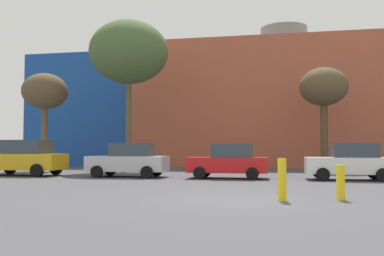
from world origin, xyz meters
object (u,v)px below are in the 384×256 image
Objects in this scene: parked_car_0 at (24,158)px; parked_car_3 at (350,162)px; parked_car_1 at (129,160)px; bare_tree_1 at (45,93)px; bare_tree_0 at (129,53)px; bollard_yellow_0 at (282,180)px; parked_car_2 at (229,161)px; bare_tree_2 at (324,89)px; bollard_yellow_1 at (341,183)px.

parked_car_0 is 16.53m from parked_car_3.
bare_tree_1 is at bearing -33.13° from parked_car_1.
bare_tree_0 is 18.16m from bollard_yellow_0.
parked_car_2 is (10.93, -0.00, -0.12)m from parked_car_0.
bare_tree_0 reaches higher than bare_tree_2.
parked_car_0 is at bearing 0.00° from parked_car_3.
bare_tree_2 is 5.57× the size of bollard_yellow_0.
parked_car_3 is (10.66, 0.00, -0.02)m from parked_car_1.
parked_car_1 is at bearing 131.59° from bollard_yellow_0.
bare_tree_1 reaches higher than bollard_yellow_0.
bollard_yellow_0 is at bearing 105.80° from parked_car_2.
bollard_yellow_1 is at bearing 16.93° from bollard_yellow_0.
parked_car_0 reaches higher than parked_car_1.
parked_car_3 is at bearing 68.96° from bollard_yellow_0.
parked_car_1 is at bearing -33.13° from bare_tree_1.
bare_tree_1 reaches higher than parked_car_0.
bare_tree_1 is 6.46× the size of bollard_yellow_1.
bare_tree_1 is at bearing -70.52° from parked_car_0.
parked_car_3 is 0.40× the size of bare_tree_0.
parked_car_0 is at bearing -70.52° from bare_tree_1.
bare_tree_2 is (-0.30, 7.41, 4.41)m from parked_car_3.
bare_tree_2 is at bearing -144.42° from parked_car_1.
bare_tree_2 is at bearing -87.67° from parked_car_3.
parked_car_0 is at bearing -155.45° from bare_tree_2.
bare_tree_0 reaches higher than bare_tree_1.
parked_car_0 is at bearing -0.00° from parked_car_2.
bollard_yellow_1 is at bearing 78.54° from parked_car_3.
bollard_yellow_1 is (-1.60, -7.89, -0.34)m from parked_car_3.
bare_tree_1 reaches higher than parked_car_3.
parked_car_1 is 1.04× the size of parked_car_2.
parked_car_1 is at bearing -70.04° from bare_tree_0.
parked_car_1 is 4.01× the size of bollard_yellow_1.
parked_car_2 is 0.60× the size of bare_tree_1.
bollard_yellow_1 is (4.00, -7.89, -0.33)m from parked_car_2.
parked_car_3 is 19.43m from bare_tree_1.
bare_tree_2 reaches higher than bollard_yellow_0.
parked_car_0 is 9.48m from bare_tree_0.
bare_tree_2 is at bearing -155.45° from parked_car_0.
parked_car_1 is at bearing 0.00° from parked_car_3.
parked_car_3 is at bearing -87.67° from bare_tree_2.
parked_car_2 is at bearing 180.00° from parked_car_0.
bare_tree_2 reaches higher than parked_car_3.
parked_car_2 is at bearing 0.00° from parked_car_3.
parked_car_0 is 15.73m from bollard_yellow_0.
parked_car_0 is at bearing -125.58° from bare_tree_0.
parked_car_2 reaches higher than bollard_yellow_0.
parked_car_1 is 0.41× the size of bare_tree_0.
parked_car_2 is 8.72m from bollard_yellow_0.
bare_tree_2 is 16.73m from bollard_yellow_0.
parked_car_0 is at bearing 147.79° from bollard_yellow_0.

